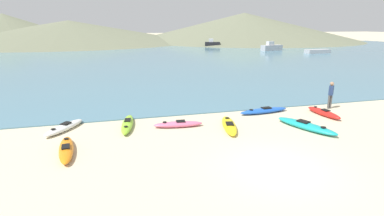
# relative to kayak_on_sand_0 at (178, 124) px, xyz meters

# --- Properties ---
(ground_plane) EXTENTS (400.00, 400.00, 0.00)m
(ground_plane) POSITION_rel_kayak_on_sand_0_xyz_m (2.63, -5.66, -0.15)
(ground_plane) COLOR beige
(bay_water) EXTENTS (160.00, 70.00, 0.06)m
(bay_water) POSITION_rel_kayak_on_sand_0_xyz_m (2.63, 36.96, -0.12)
(bay_water) COLOR teal
(bay_water) RESTS_ON ground_plane
(far_hill_left) EXTENTS (51.50, 51.50, 8.73)m
(far_hill_left) POSITION_rel_kayak_on_sand_0_xyz_m (-34.97, 94.31, 4.21)
(far_hill_left) COLOR #6B7056
(far_hill_left) RESTS_ON ground_plane
(far_hill_midleft) EXTENTS (79.08, 79.08, 6.68)m
(far_hill_midleft) POSITION_rel_kayak_on_sand_0_xyz_m (-15.48, 90.11, 3.19)
(far_hill_midleft) COLOR #6B7056
(far_hill_midleft) RESTS_ON ground_plane
(far_hill_midright) EXTENTS (77.94, 77.94, 9.36)m
(far_hill_midright) POSITION_rel_kayak_on_sand_0_xyz_m (42.87, 85.88, 4.53)
(far_hill_midright) COLOR #6B7056
(far_hill_midright) RESTS_ON ground_plane
(kayak_on_sand_0) EXTENTS (2.66, 0.86, 0.35)m
(kayak_on_sand_0) POSITION_rel_kayak_on_sand_0_xyz_m (0.00, 0.00, 0.00)
(kayak_on_sand_0) COLOR #E5668C
(kayak_on_sand_0) RESTS_ON ground_plane
(kayak_on_sand_1) EXTENTS (1.97, 3.49, 0.41)m
(kayak_on_sand_1) POSITION_rel_kayak_on_sand_0_xyz_m (6.37, -2.06, 0.03)
(kayak_on_sand_1) COLOR teal
(kayak_on_sand_1) RESTS_ON ground_plane
(kayak_on_sand_2) EXTENTS (1.45, 3.20, 0.31)m
(kayak_on_sand_2) POSITION_rel_kayak_on_sand_0_xyz_m (2.58, -0.82, -0.02)
(kayak_on_sand_2) COLOR yellow
(kayak_on_sand_2) RESTS_ON ground_plane
(kayak_on_sand_3) EXTENTS (1.02, 3.23, 0.37)m
(kayak_on_sand_3) POSITION_rel_kayak_on_sand_0_xyz_m (-2.61, 0.71, 0.01)
(kayak_on_sand_3) COLOR #8CCC2D
(kayak_on_sand_3) RESTS_ON ground_plane
(kayak_on_sand_4) EXTENTS (0.76, 2.64, 0.39)m
(kayak_on_sand_4) POSITION_rel_kayak_on_sand_0_xyz_m (8.91, -0.20, 0.02)
(kayak_on_sand_4) COLOR red
(kayak_on_sand_4) RESTS_ON ground_plane
(kayak_on_sand_5) EXTENTS (3.34, 0.96, 0.35)m
(kayak_on_sand_5) POSITION_rel_kayak_on_sand_0_xyz_m (5.68, 1.18, -0.00)
(kayak_on_sand_5) COLOR blue
(kayak_on_sand_5) RESTS_ON ground_plane
(kayak_on_sand_6) EXTENTS (2.02, 2.66, 0.37)m
(kayak_on_sand_6) POSITION_rel_kayak_on_sand_0_xyz_m (-5.79, 1.01, 0.01)
(kayak_on_sand_6) COLOR white
(kayak_on_sand_6) RESTS_ON ground_plane
(kayak_on_sand_7) EXTENTS (0.89, 3.07, 0.38)m
(kayak_on_sand_7) POSITION_rel_kayak_on_sand_0_xyz_m (-5.32, -2.04, 0.01)
(kayak_on_sand_7) COLOR orange
(kayak_on_sand_7) RESTS_ON ground_plane
(person_near_waterline) EXTENTS (0.36, 0.31, 1.76)m
(person_near_waterline) POSITION_rel_kayak_on_sand_0_xyz_m (10.30, 1.03, 0.85)
(person_near_waterline) COLOR #4C4C4C
(person_near_waterline) RESTS_ON ground_plane
(moored_boat_0) EXTENTS (3.93, 2.62, 1.97)m
(moored_boat_0) POSITION_rel_kayak_on_sand_0_xyz_m (21.16, 56.53, 0.60)
(moored_boat_0) COLOR black
(moored_boat_0) RESTS_ON bay_water
(moored_boat_2) EXTENTS (5.06, 2.56, 1.92)m
(moored_boat_2) POSITION_rel_kayak_on_sand_0_xyz_m (29.60, 42.69, 0.58)
(moored_boat_2) COLOR #B2B2B7
(moored_boat_2) RESTS_ON bay_water
(moored_boat_3) EXTENTS (4.98, 1.88, 0.71)m
(moored_boat_3) POSITION_rel_kayak_on_sand_0_xyz_m (34.91, 34.79, 0.26)
(moored_boat_3) COLOR #B2B2B7
(moored_boat_3) RESTS_ON bay_water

